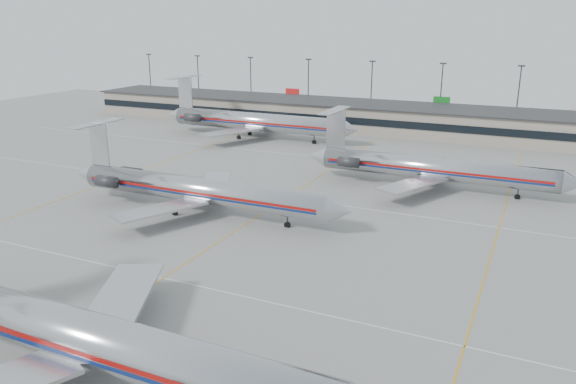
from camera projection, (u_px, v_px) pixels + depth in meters
The scene contains 8 objects.
ground at pixel (93, 324), 48.99m from camera, with size 260.00×260.00×0.00m, color gray.
apron_markings at pixel (163, 278), 57.65m from camera, with size 160.00×0.15×0.02m, color silver.
terminal at pixel (390, 118), 132.99m from camera, with size 162.00×17.00×6.25m.
light_mast_row at pixel (405, 88), 143.56m from camera, with size 163.60×0.40×15.28m.
jet_foreground at pixel (64, 330), 40.99m from camera, with size 48.48×28.55×12.69m.
jet_second_row at pixel (195, 189), 76.38m from camera, with size 43.51×25.62×11.39m.
jet_third_row at pixel (429, 168), 87.32m from camera, with size 42.24×25.98×11.55m.
jet_back_row at pixel (252, 121), 124.85m from camera, with size 47.75×29.37×13.06m.
Camera 1 is at (33.76, -32.21, 25.43)m, focal length 35.00 mm.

